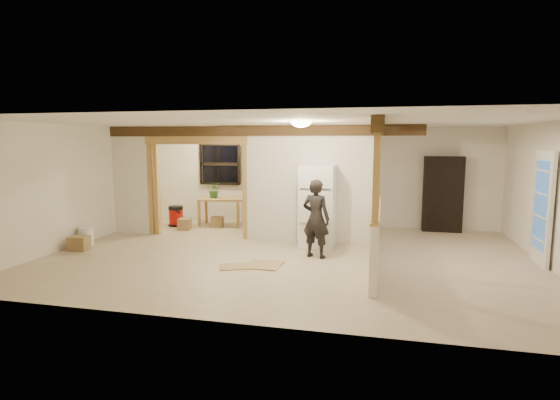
% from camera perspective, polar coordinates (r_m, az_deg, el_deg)
% --- Properties ---
extents(floor, '(9.00, 6.50, 0.01)m').
position_cam_1_polar(floor, '(8.41, 1.25, -7.22)').
color(floor, '#C3AF91').
rests_on(floor, ground).
extents(ceiling, '(9.00, 6.50, 0.01)m').
position_cam_1_polar(ceiling, '(8.13, 1.30, 10.10)').
color(ceiling, white).
extents(wall_back, '(9.00, 0.01, 2.50)m').
position_cam_1_polar(wall_back, '(11.36, 4.66, 3.05)').
color(wall_back, white).
rests_on(wall_back, floor).
extents(wall_front, '(9.00, 0.01, 2.50)m').
position_cam_1_polar(wall_front, '(5.07, -6.32, -2.61)').
color(wall_front, white).
rests_on(wall_front, floor).
extents(wall_left, '(0.01, 6.50, 2.50)m').
position_cam_1_polar(wall_left, '(10.11, -24.57, 1.83)').
color(wall_left, white).
rests_on(wall_left, floor).
extents(wall_right, '(0.01, 6.50, 2.50)m').
position_cam_1_polar(wall_right, '(8.49, 32.53, 0.35)').
color(wall_right, white).
rests_on(wall_right, floor).
extents(partition_left_stub, '(0.90, 0.12, 2.50)m').
position_cam_1_polar(partition_left_stub, '(10.83, -18.81, 2.45)').
color(partition_left_stub, silver).
rests_on(partition_left_stub, floor).
extents(partition_center, '(2.80, 0.12, 2.50)m').
position_cam_1_polar(partition_center, '(9.31, 4.00, 2.07)').
color(partition_center, silver).
rests_on(partition_center, floor).
extents(doorway_frame, '(2.46, 0.14, 2.20)m').
position_cam_1_polar(doorway_frame, '(10.07, -10.77, 1.51)').
color(doorway_frame, tan).
rests_on(doorway_frame, floor).
extents(header_beam_back, '(7.00, 0.18, 0.22)m').
position_cam_1_polar(header_beam_back, '(9.54, -3.16, 9.00)').
color(header_beam_back, '#4C331A').
rests_on(header_beam_back, ceiling).
extents(header_beam_right, '(0.18, 3.30, 0.22)m').
position_cam_1_polar(header_beam_right, '(7.56, 12.77, 9.20)').
color(header_beam_right, '#4C331A').
rests_on(header_beam_right, ceiling).
extents(pony_wall, '(0.12, 3.20, 1.00)m').
position_cam_1_polar(pony_wall, '(7.73, 12.36, -4.87)').
color(pony_wall, silver).
rests_on(pony_wall, floor).
extents(stud_partition, '(0.14, 3.20, 1.32)m').
position_cam_1_polar(stud_partition, '(7.57, 12.61, 3.74)').
color(stud_partition, tan).
rests_on(stud_partition, pony_wall).
extents(window_back, '(1.12, 0.10, 1.10)m').
position_cam_1_polar(window_back, '(11.93, -7.87, 4.67)').
color(window_back, black).
rests_on(window_back, wall_back).
extents(french_door, '(0.12, 0.86, 2.00)m').
position_cam_1_polar(french_door, '(8.87, 31.08, -0.92)').
color(french_door, white).
rests_on(french_door, floor).
extents(ceiling_dome_main, '(0.36, 0.36, 0.16)m').
position_cam_1_polar(ceiling_dome_main, '(7.59, 2.77, 10.12)').
color(ceiling_dome_main, '#FFEABF').
rests_on(ceiling_dome_main, ceiling).
extents(ceiling_dome_util, '(0.32, 0.32, 0.14)m').
position_cam_1_polar(ceiling_dome_util, '(11.07, -9.10, 9.24)').
color(ceiling_dome_util, '#FFEABF').
rests_on(ceiling_dome_util, ceiling).
extents(hanging_bulb, '(0.07, 0.07, 0.07)m').
position_cam_1_polar(hanging_bulb, '(10.23, -7.94, 7.72)').
color(hanging_bulb, '#FFD88C').
rests_on(hanging_bulb, ceiling).
extents(refrigerator, '(0.69, 0.67, 1.68)m').
position_cam_1_polar(refrigerator, '(8.94, 4.91, -0.82)').
color(refrigerator, white).
rests_on(refrigerator, floor).
extents(woman, '(0.62, 0.50, 1.47)m').
position_cam_1_polar(woman, '(8.12, 4.72, -2.42)').
color(woman, '#2D2627').
rests_on(woman, floor).
extents(work_table, '(1.23, 0.79, 0.71)m').
position_cam_1_polar(work_table, '(11.31, -7.62, -1.57)').
color(work_table, tan).
rests_on(work_table, floor).
extents(potted_plant, '(0.45, 0.41, 0.41)m').
position_cam_1_polar(potted_plant, '(11.37, -8.58, 1.32)').
color(potted_plant, '#305E23').
rests_on(potted_plant, work_table).
extents(shop_vac, '(0.45, 0.45, 0.53)m').
position_cam_1_polar(shop_vac, '(11.51, -13.43, -2.02)').
color(shop_vac, '#AD0D08').
rests_on(shop_vac, floor).
extents(bookshelf, '(0.90, 0.30, 1.81)m').
position_cam_1_polar(bookshelf, '(11.15, 20.49, 0.72)').
color(bookshelf, black).
rests_on(bookshelf, floor).
extents(bucket, '(0.32, 0.32, 0.38)m').
position_cam_1_polar(bucket, '(10.02, -24.01, -4.34)').
color(bucket, silver).
rests_on(bucket, floor).
extents(box_util_a, '(0.34, 0.31, 0.26)m').
position_cam_1_polar(box_util_a, '(11.20, -8.20, -2.85)').
color(box_util_a, olive).
rests_on(box_util_a, floor).
extents(box_util_b, '(0.35, 0.35, 0.27)m').
position_cam_1_polar(box_util_b, '(11.00, -12.35, -3.10)').
color(box_util_b, olive).
rests_on(box_util_b, floor).
extents(box_front, '(0.39, 0.33, 0.29)m').
position_cam_1_polar(box_front, '(9.59, -24.78, -5.16)').
color(box_front, olive).
rests_on(box_front, floor).
extents(floor_panel_near, '(0.62, 0.62, 0.02)m').
position_cam_1_polar(floor_panel_near, '(7.71, -2.06, -8.46)').
color(floor_panel_near, tan).
rests_on(floor_panel_near, floor).
extents(floor_panel_far, '(0.62, 0.57, 0.02)m').
position_cam_1_polar(floor_panel_far, '(7.66, -6.01, -8.63)').
color(floor_panel_far, tan).
rests_on(floor_panel_far, floor).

